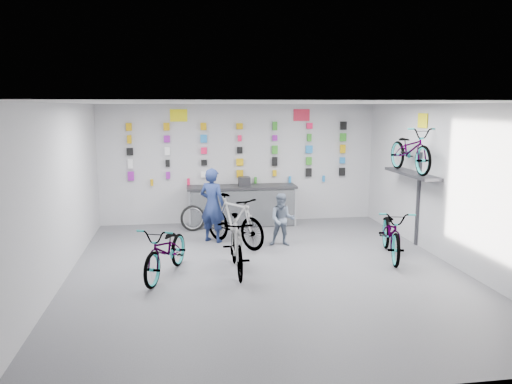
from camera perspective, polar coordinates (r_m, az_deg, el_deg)
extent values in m
plane|color=#4C4C51|center=(9.16, 1.15, -8.97)|extent=(8.00, 8.00, 0.00)
plane|color=white|center=(8.67, 1.22, 10.15)|extent=(8.00, 8.00, 0.00)
plane|color=#BAB9BC|center=(12.71, -1.90, 3.25)|extent=(7.00, 0.00, 7.00)
plane|color=#BAB9BC|center=(4.99, 9.12, -7.14)|extent=(7.00, 0.00, 7.00)
plane|color=#BAB9BC|center=(8.90, -21.62, -0.25)|extent=(0.00, 8.00, 8.00)
plane|color=#BAB9BC|center=(10.00, 21.36, 0.80)|extent=(0.00, 8.00, 8.00)
cube|color=black|center=(12.44, -1.63, -1.79)|extent=(2.60, 0.60, 0.90)
cube|color=silver|center=(12.14, -1.46, -1.93)|extent=(2.60, 0.02, 0.90)
cube|color=silver|center=(12.05, -7.60, -2.10)|extent=(0.04, 0.04, 0.96)
cube|color=silver|center=(12.37, 4.53, -1.74)|extent=(0.04, 0.04, 0.96)
cube|color=black|center=(12.34, -1.64, 0.58)|extent=(2.70, 0.66, 0.06)
cube|color=#8A1699|center=(12.65, -14.10, 1.79)|extent=(0.15, 0.06, 0.22)
cube|color=#8A1699|center=(12.59, -10.02, 1.90)|extent=(0.10, 0.06, 0.17)
cube|color=white|center=(12.60, -5.93, 2.00)|extent=(0.17, 0.06, 0.15)
cube|color=#C9940A|center=(12.68, -1.86, 2.10)|extent=(0.16, 0.06, 0.19)
cube|color=#D8A509|center=(12.81, 2.14, 2.18)|extent=(0.09, 0.06, 0.15)
cube|color=black|center=(13.01, 6.04, 2.25)|extent=(0.15, 0.06, 0.22)
cube|color=black|center=(13.27, 9.81, 2.30)|extent=(0.16, 0.06, 0.21)
cube|color=white|center=(12.61, -14.16, 3.14)|extent=(0.11, 0.06, 0.22)
cube|color=black|center=(12.56, -10.06, 3.26)|extent=(0.10, 0.06, 0.18)
cube|color=black|center=(12.57, -5.95, 3.36)|extent=(0.15, 0.06, 0.14)
cube|color=#D8A509|center=(12.64, -1.87, 3.44)|extent=(0.18, 0.06, 0.17)
cube|color=black|center=(12.78, 2.15, 3.51)|extent=(0.13, 0.06, 0.23)
cube|color=#308B23|center=(12.98, 6.06, 3.56)|extent=(0.14, 0.06, 0.20)
cube|color=#207CCB|center=(13.23, 9.84, 3.59)|extent=(0.13, 0.06, 0.16)
cube|color=black|center=(12.58, -14.22, 4.49)|extent=(0.16, 0.06, 0.18)
cube|color=white|center=(12.53, -10.10, 4.62)|extent=(0.13, 0.06, 0.19)
cube|color=#F5164D|center=(12.54, -5.98, 4.72)|extent=(0.15, 0.06, 0.16)
cube|color=black|center=(12.61, -1.88, 4.80)|extent=(0.14, 0.06, 0.17)
cube|color=#308B23|center=(12.75, 2.16, 4.85)|extent=(0.14, 0.06, 0.21)
cube|color=#207CCB|center=(12.95, 6.09, 4.88)|extent=(0.18, 0.06, 0.19)
cube|color=#D8A509|center=(13.20, 9.88, 4.88)|extent=(0.14, 0.06, 0.22)
cube|color=#C9940A|center=(12.56, -14.27, 5.86)|extent=(0.10, 0.06, 0.20)
cube|color=#8A1699|center=(12.50, -10.15, 5.99)|extent=(0.15, 0.06, 0.17)
cube|color=#207CCB|center=(12.51, -6.00, 6.09)|extent=(0.16, 0.06, 0.20)
cube|color=#F5164D|center=(12.59, -1.88, 6.16)|extent=(0.09, 0.06, 0.15)
cube|color=#8A1699|center=(12.73, 2.17, 6.20)|extent=(0.12, 0.06, 0.14)
cube|color=#308B23|center=(12.92, 6.11, 6.20)|extent=(0.11, 0.06, 0.19)
cube|color=#308B23|center=(13.18, 9.92, 6.18)|extent=(0.16, 0.06, 0.21)
cube|color=#C9940A|center=(12.54, -14.33, 7.22)|extent=(0.14, 0.06, 0.18)
cube|color=#C9940A|center=(12.49, -10.19, 7.36)|extent=(0.15, 0.06, 0.19)
cube|color=#C9940A|center=(12.50, -6.03, 7.46)|extent=(0.15, 0.06, 0.18)
cube|color=#C9940A|center=(12.57, -1.89, 7.52)|extent=(0.16, 0.06, 0.15)
cube|color=#308B23|center=(12.71, 2.18, 7.55)|extent=(0.11, 0.06, 0.22)
cube|color=#F5164D|center=(12.91, 6.14, 7.53)|extent=(0.15, 0.06, 0.15)
cube|color=black|center=(13.17, 9.96, 7.49)|extent=(0.17, 0.06, 0.21)
cylinder|color=#C9940A|center=(12.61, -11.82, 1.07)|extent=(0.07, 0.07, 0.16)
cylinder|color=#F5164D|center=(12.59, -7.73, 1.18)|extent=(0.07, 0.07, 0.16)
cylinder|color=#308B23|center=(12.73, -0.06, 1.36)|extent=(0.07, 0.07, 0.16)
cylinder|color=#207CCB|center=(12.90, 3.90, 1.45)|extent=(0.07, 0.07, 0.16)
cylinder|color=#207CCB|center=(13.12, 7.74, 1.53)|extent=(0.07, 0.07, 0.16)
cube|color=#333338|center=(10.95, 17.35, 2.02)|extent=(0.38, 1.90, 0.06)
cube|color=#333338|center=(11.11, 18.05, -0.78)|extent=(0.04, 0.10, 2.00)
cube|color=yellow|center=(12.53, -8.83, 8.64)|extent=(0.42, 0.02, 0.30)
cube|color=red|center=(12.90, 5.23, 8.75)|extent=(0.42, 0.02, 0.30)
cube|color=yellow|center=(10.94, 18.50, 7.74)|extent=(0.02, 0.40, 0.30)
imported|color=gray|center=(8.87, -10.20, -6.56)|extent=(1.21, 1.90, 0.94)
imported|color=gray|center=(8.90, -2.23, -6.07)|extent=(0.50, 1.71, 1.03)
imported|color=gray|center=(10.16, 15.26, -4.50)|extent=(1.12, 2.00, 1.00)
imported|color=gray|center=(10.62, -2.50, -3.26)|extent=(1.47, 1.80, 1.10)
imported|color=gray|center=(10.87, 17.25, 4.64)|extent=(0.63, 1.80, 0.95)
imported|color=navy|center=(10.91, -5.01, -1.51)|extent=(0.71, 0.66, 1.63)
imported|color=slate|center=(10.61, 3.03, -3.19)|extent=(0.62, 0.52, 1.13)
torus|color=black|center=(12.01, -7.22, -2.99)|extent=(0.64, 0.34, 0.62)
torus|color=silver|center=(12.01, -7.22, -2.99)|extent=(0.52, 0.25, 0.50)
cube|color=black|center=(12.33, -1.35, 1.23)|extent=(0.29, 0.31, 0.22)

